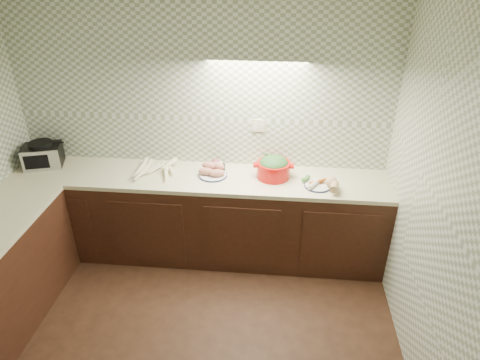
# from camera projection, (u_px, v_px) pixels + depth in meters

# --- Properties ---
(room) EXTENTS (3.60, 3.60, 2.60)m
(room) POSITION_uv_depth(u_px,v_px,m) (143.00, 190.00, 2.40)
(room) COLOR black
(room) RESTS_ON ground
(counter) EXTENTS (3.60, 3.60, 0.90)m
(counter) POSITION_uv_depth(u_px,v_px,m) (104.00, 265.00, 3.63)
(counter) COLOR black
(counter) RESTS_ON ground
(toaster_oven) EXTENTS (0.41, 0.36, 0.25)m
(toaster_oven) POSITION_uv_depth(u_px,v_px,m) (43.00, 155.00, 4.21)
(toaster_oven) COLOR black
(toaster_oven) RESTS_ON counter
(parsnip_pile) EXTENTS (0.45, 0.44, 0.08)m
(parsnip_pile) POSITION_uv_depth(u_px,v_px,m) (149.00, 168.00, 4.13)
(parsnip_pile) COLOR #F4E2C2
(parsnip_pile) RESTS_ON counter
(sweet_potato_plate) EXTENTS (0.28, 0.28, 0.13)m
(sweet_potato_plate) POSITION_uv_depth(u_px,v_px,m) (213.00, 171.00, 4.06)
(sweet_potato_plate) COLOR #181F46
(sweet_potato_plate) RESTS_ON counter
(onion_bowl) EXTENTS (0.15, 0.15, 0.12)m
(onion_bowl) POSITION_uv_depth(u_px,v_px,m) (217.00, 166.00, 4.15)
(onion_bowl) COLOR black
(onion_bowl) RESTS_ON counter
(dutch_oven) EXTENTS (0.38, 0.32, 0.22)m
(dutch_oven) POSITION_uv_depth(u_px,v_px,m) (273.00, 167.00, 4.00)
(dutch_oven) COLOR red
(dutch_oven) RESTS_ON counter
(veg_plate) EXTENTS (0.35, 0.28, 0.12)m
(veg_plate) POSITION_uv_depth(u_px,v_px,m) (324.00, 183.00, 3.86)
(veg_plate) COLOR #181F46
(veg_plate) RESTS_ON counter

